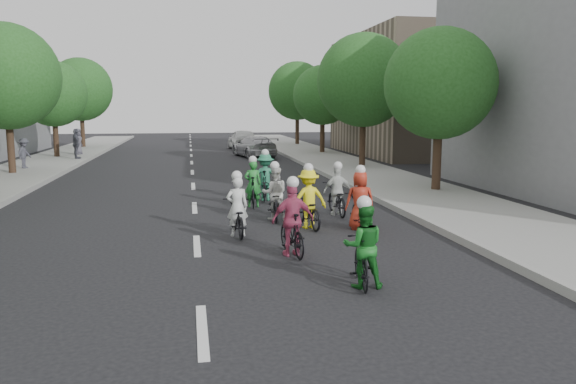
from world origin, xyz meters
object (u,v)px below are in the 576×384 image
object	(u,v)px
cyclist_0	(237,214)
cyclist_5	(253,189)
cyclist_3	(292,226)
follow_car_trail	(242,139)
cyclist_8	(337,196)
spectator_1	(76,144)
spectator_2	(78,141)
spectator_0	(24,153)
cyclist_7	(265,180)
cyclist_1	(362,252)
follow_car_lead	(254,147)
cyclist_2	(308,204)
cyclist_4	(359,207)
cyclist_6	(274,199)

from	to	relation	value
cyclist_0	cyclist_5	xyz separation A→B (m)	(0.84, 4.00, 0.05)
cyclist_3	follow_car_trail	distance (m)	30.81
cyclist_8	spectator_1	xyz separation A→B (m)	(-10.76, 18.90, 0.49)
cyclist_5	spectator_2	xyz separation A→B (m)	(-9.03, 20.49, 0.41)
spectator_0	cyclist_3	bearing A→B (deg)	-136.01
cyclist_7	cyclist_8	world-z (taller)	cyclist_7
cyclist_1	cyclist_8	distance (m)	6.69
follow_car_trail	cyclist_7	bearing A→B (deg)	83.45
follow_car_lead	spectator_1	distance (m)	10.70
cyclist_0	spectator_1	distance (m)	22.44
cyclist_3	spectator_0	size ratio (longest dim) A/B	1.15
follow_car_trail	spectator_0	xyz separation A→B (m)	(-12.02, -12.59, 0.11)
cyclist_2	cyclist_3	distance (m)	2.81
cyclist_0	cyclist_3	xyz separation A→B (m)	(0.99, -2.09, 0.10)
cyclist_4	cyclist_8	size ratio (longest dim) A/B	0.98
follow_car_trail	spectator_0	bearing A→B (deg)	43.29
spectator_0	cyclist_5	bearing A→B (deg)	-125.59
cyclist_2	follow_car_lead	size ratio (longest dim) A/B	0.39
cyclist_2	follow_car_trail	world-z (taller)	cyclist_2
cyclist_2	cyclist_3	world-z (taller)	cyclist_2
cyclist_0	spectator_1	world-z (taller)	spectator_1
cyclist_0	spectator_0	size ratio (longest dim) A/B	1.13
cyclist_2	spectator_1	world-z (taller)	spectator_1
cyclist_8	spectator_2	size ratio (longest dim) A/B	1.06
cyclist_4	cyclist_5	size ratio (longest dim) A/B	1.04
cyclist_8	spectator_0	world-z (taller)	spectator_0
cyclist_3	follow_car_lead	size ratio (longest dim) A/B	0.37
cyclist_7	spectator_1	distance (m)	18.30
cyclist_0	spectator_2	distance (m)	25.82
cyclist_5	cyclist_7	world-z (taller)	cyclist_7
cyclist_2	spectator_1	xyz separation A→B (m)	(-9.54, 20.52, 0.41)
cyclist_1	cyclist_5	xyz separation A→B (m)	(-0.98, 8.38, -0.03)
cyclist_1	cyclist_6	distance (m)	6.26
spectator_2	cyclist_4	bearing A→B (deg)	-143.01
cyclist_0	cyclist_2	xyz separation A→B (m)	(1.89, 0.57, 0.10)
cyclist_2	spectator_1	distance (m)	22.63
cyclist_1	spectator_1	xyz separation A→B (m)	(-9.47, 25.47, 0.42)
spectator_0	spectator_1	distance (m)	5.24
cyclist_5	cyclist_4	bearing A→B (deg)	126.21
cyclist_3	cyclist_4	bearing A→B (deg)	-141.41
cyclist_0	cyclist_2	bearing A→B (deg)	-167.02
spectator_0	cyclist_8	bearing A→B (deg)	-123.77
cyclist_2	cyclist_3	size ratio (longest dim) A/B	1.06
cyclist_0	follow_car_lead	world-z (taller)	cyclist_0
cyclist_0	spectator_0	world-z (taller)	spectator_0
cyclist_5	follow_car_lead	bearing A→B (deg)	-92.04
cyclist_1	cyclist_2	size ratio (longest dim) A/B	0.90
spectator_0	spectator_2	bearing A→B (deg)	8.03
follow_car_lead	follow_car_trail	world-z (taller)	follow_car_trail
follow_car_trail	spectator_1	distance (m)	12.94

